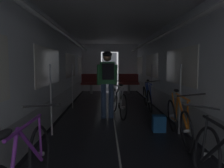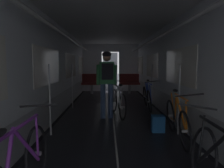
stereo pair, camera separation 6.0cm
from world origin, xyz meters
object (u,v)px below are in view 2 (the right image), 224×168
(bench_seat_far_left, at_px, (92,82))
(bicycle_blue, at_px, (147,97))
(backpack_on_floor, at_px, (158,124))
(bicycle_orange, at_px, (177,120))
(bicycle_silver_in_aisle, at_px, (118,102))
(bench_seat_far_right, at_px, (129,82))
(person_cyclist_aisle, at_px, (107,77))

(bench_seat_far_left, bearing_deg, bicycle_blue, -61.04)
(backpack_on_floor, bearing_deg, bicycle_orange, -64.63)
(bench_seat_far_left, bearing_deg, bicycle_silver_in_aisle, -76.77)
(bench_seat_far_right, height_order, bicycle_blue, same)
(bench_seat_far_right, distance_m, backpack_on_floor, 5.83)
(bicycle_orange, height_order, person_cyclist_aisle, person_cyclist_aisle)
(bench_seat_far_left, height_order, bicycle_blue, same)
(bench_seat_far_left, relative_size, bench_seat_far_right, 1.00)
(bicycle_orange, bearing_deg, bicycle_blue, 90.85)
(bench_seat_far_right, xyz_separation_m, bicycle_silver_in_aisle, (-0.76, -4.43, -0.18))
(bicycle_blue, bearing_deg, bench_seat_far_left, 118.96)
(bench_seat_far_left, distance_m, bench_seat_far_right, 1.80)
(backpack_on_floor, bearing_deg, bicycle_silver_in_aisle, 118.77)
(bicycle_orange, bearing_deg, bench_seat_far_right, 92.13)
(bicycle_silver_in_aisle, bearing_deg, bench_seat_far_left, 103.23)
(bicycle_silver_in_aisle, distance_m, backpack_on_floor, 1.60)
(bicycle_blue, relative_size, backpack_on_floor, 4.98)
(bench_seat_far_left, bearing_deg, bicycle_orange, -72.11)
(bench_seat_far_right, xyz_separation_m, bicycle_blue, (0.19, -3.61, -0.19))
(person_cyclist_aisle, distance_m, backpack_on_floor, 1.79)
(bicycle_orange, xyz_separation_m, backpack_on_floor, (-0.23, 0.49, -0.21))
(bicycle_blue, bearing_deg, bench_seat_far_right, 93.09)
(bench_seat_far_right, bearing_deg, bicycle_blue, -86.91)
(bench_seat_far_right, relative_size, bicycle_silver_in_aisle, 0.59)
(bench_seat_far_left, bearing_deg, bench_seat_far_right, 0.00)
(bicycle_silver_in_aisle, height_order, backpack_on_floor, bicycle_silver_in_aisle)
(bench_seat_far_left, xyz_separation_m, bicycle_silver_in_aisle, (1.04, -4.43, -0.18))
(bicycle_blue, distance_m, bicycle_silver_in_aisle, 1.26)
(backpack_on_floor, bearing_deg, person_cyclist_aisle, 133.34)
(bicycle_orange, xyz_separation_m, bicycle_blue, (-0.04, 2.70, -0.00))
(person_cyclist_aisle, bearing_deg, bench_seat_far_right, 77.27)
(bench_seat_far_right, xyz_separation_m, bicycle_orange, (0.23, -6.30, -0.19))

